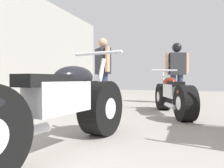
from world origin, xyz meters
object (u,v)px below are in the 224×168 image
object	(u,v)px
motorcycle_maroon_cruiser	(56,109)
mechanic_in_blue	(103,68)
mechanic_with_helmet	(177,67)
motorcycle_black_naked	(173,96)

from	to	relation	value
motorcycle_maroon_cruiser	mechanic_in_blue	size ratio (longest dim) A/B	1.31
motorcycle_maroon_cruiser	mechanic_in_blue	bearing A→B (deg)	104.56
motorcycle_maroon_cruiser	mechanic_in_blue	distance (m)	3.19
mechanic_in_blue	mechanic_with_helmet	bearing A→B (deg)	44.57
motorcycle_maroon_cruiser	mechanic_in_blue	xyz separation A→B (m)	(-0.79, 3.05, 0.51)
motorcycle_black_naked	mechanic_with_helmet	world-z (taller)	mechanic_with_helmet
motorcycle_maroon_cruiser	mechanic_with_helmet	bearing A→B (deg)	80.41
motorcycle_black_naked	mechanic_with_helmet	distance (m)	2.14
motorcycle_maroon_cruiser	motorcycle_black_naked	world-z (taller)	motorcycle_maroon_cruiser
motorcycle_black_naked	mechanic_in_blue	size ratio (longest dim) A/B	1.12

